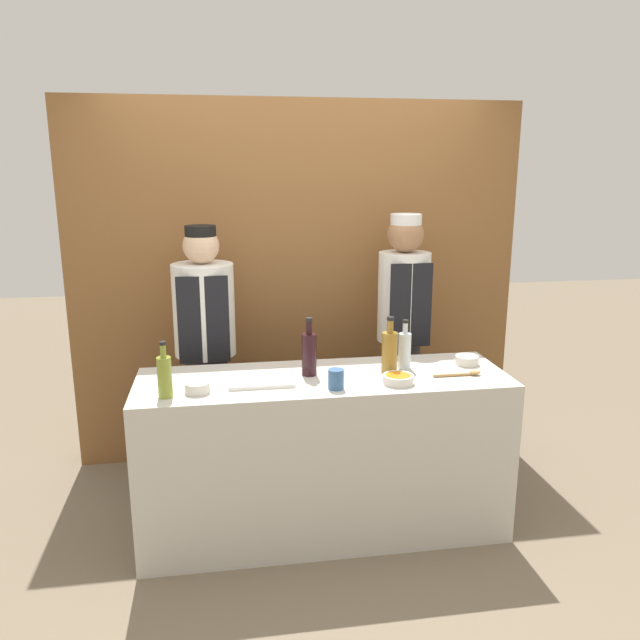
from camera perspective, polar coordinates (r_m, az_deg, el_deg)
The scene contains 15 objects.
ground_plane at distance 3.70m, azimuth 0.32°, elevation -18.39°, with size 14.00×14.00×0.00m, color #756651.
cabinet_wall at distance 4.28m, azimuth -2.05°, elevation 3.41°, with size 3.00×0.18×2.40m.
counter at distance 3.48m, azimuth 0.33°, elevation -12.17°, with size 1.97×0.62×0.89m.
sauce_bowl_white at distance 3.14m, azimuth -11.15°, elevation -6.03°, with size 0.12×0.12×0.05m.
sauce_bowl_purple at distance 3.60m, azimuth 13.28°, elevation -3.55°, with size 0.13×0.13×0.05m.
sauce_bowl_orange at distance 3.23m, azimuth 7.16°, elevation -5.34°, with size 0.16×0.16×0.04m.
cutting_board at distance 3.24m, azimuth -5.43°, elevation -5.53°, with size 0.34×0.22×0.02m.
bottle_wine at distance 3.31m, azimuth -1.00°, elevation -3.02°, with size 0.08×0.08×0.31m.
bottle_vinegar at distance 3.36m, azimuth 6.38°, elevation -2.85°, with size 0.09×0.09×0.31m.
bottle_oil at distance 3.09m, azimuth -14.02°, elevation -4.95°, with size 0.07×0.07×0.28m.
bottle_clear at distance 3.45m, azimuth 7.74°, elevation -2.70°, with size 0.07×0.07×0.28m.
cup_blue at distance 3.13m, azimuth 1.47°, elevation -5.42°, with size 0.08×0.08×0.10m.
wooden_spoon at distance 3.41m, azimuth 13.04°, elevation -4.80°, with size 0.26×0.05×0.03m.
chef_left at distance 3.91m, azimuth -10.41°, elevation -2.58°, with size 0.37×0.37×1.64m.
chef_right at distance 4.06m, azimuth 7.56°, elevation -1.10°, with size 0.33×0.33×1.69m.
Camera 1 is at (-0.52, -3.09, 1.97)m, focal length 35.00 mm.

